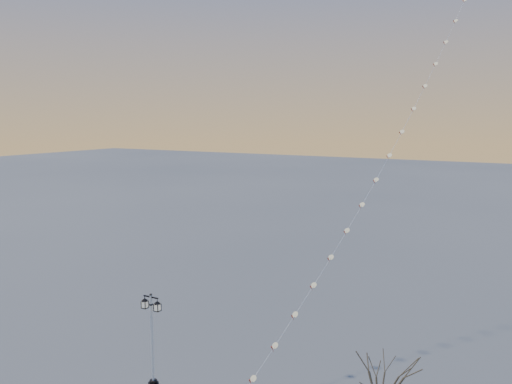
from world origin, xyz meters
The scene contains 2 objects.
street_lamp centered at (-2.68, 2.19, 2.66)m, with size 1.22×0.53×4.81m.
kite_train centered at (6.57, 21.92, 20.37)m, with size 9.29×41.21×40.91m.
Camera 1 is at (13.85, -16.73, 13.39)m, focal length 36.63 mm.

